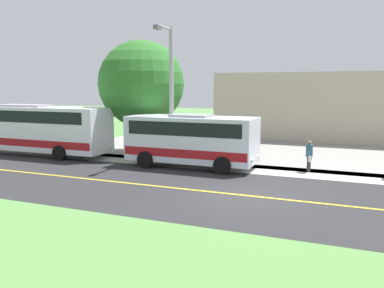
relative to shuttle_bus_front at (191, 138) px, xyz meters
The scene contains 11 objects.
ground_plane 6.34m from the shuttle_bus_front, 42.46° to the left, with size 120.00×120.00×0.00m, color #548442.
road_surface 6.34m from the shuttle_bus_front, 42.46° to the left, with size 8.00×100.00×0.01m, color #28282B.
sidewalk 4.48m from the shuttle_bus_front, 99.16° to the left, with size 2.40×100.00×0.01m, color #B2ADA3.
parking_lot_surface 10.74m from the shuttle_bus_front, 137.75° to the left, with size 14.00×36.00×0.01m, color gray.
road_centre_line 6.33m from the shuttle_bus_front, 42.46° to the left, with size 0.16×100.00×0.00m, color gold.
shuttle_bus_front is the anchor object (origin of this frame).
transit_bus_rear 11.52m from the shuttle_bus_front, 89.63° to the right, with size 2.56×12.00×3.16m.
pedestrian_with_bags 6.14m from the shuttle_bus_front, 99.94° to the left, with size 0.72×0.34×1.59m.
street_light_pole 2.96m from the shuttle_bus_front, 103.74° to the right, with size 1.97×0.24×7.49m.
tree_curbside 6.17m from the shuttle_bus_front, 121.84° to the right, with size 5.45×5.45×7.20m.
commercial_building 18.66m from the shuttle_bus_front, 154.93° to the left, with size 10.00×21.57×5.40m, color #B7A893.
Camera 1 is at (14.95, 3.86, 4.27)m, focal length 37.18 mm.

